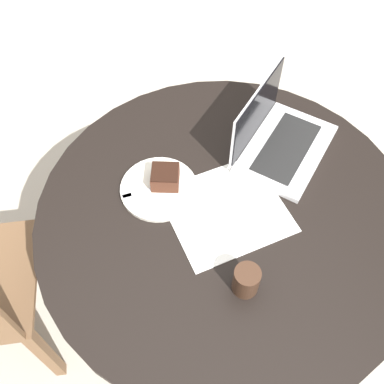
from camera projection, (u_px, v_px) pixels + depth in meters
ground_plane at (215, 301)px, 1.87m from camera, size 12.00×12.00×0.00m
dining_table at (223, 235)px, 1.41m from camera, size 1.09×1.09×0.71m
paper_document at (226, 211)px, 1.28m from camera, size 0.34×0.32×0.00m
plate at (159, 188)px, 1.32m from camera, size 0.23×0.23×0.01m
cake_slice at (165, 177)px, 1.30m from camera, size 0.10×0.10×0.05m
fork at (145, 191)px, 1.31m from camera, size 0.17×0.03×0.00m
coffee_glass at (246, 280)px, 1.12m from camera, size 0.07×0.07×0.09m
laptop at (279, 139)px, 1.39m from camera, size 0.40×0.39×0.22m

